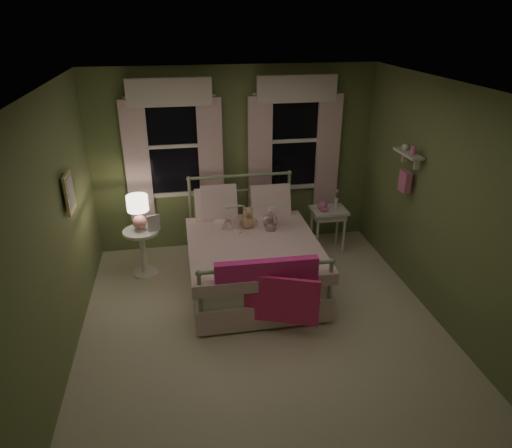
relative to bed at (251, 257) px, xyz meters
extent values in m
plane|color=silver|center=(-0.03, -0.89, -0.38)|extent=(4.20, 4.20, 0.00)
plane|color=white|center=(-0.03, -0.89, 2.22)|extent=(4.20, 4.20, 0.00)
plane|color=olive|center=(-0.03, 1.21, 0.92)|extent=(4.00, 0.00, 4.00)
plane|color=olive|center=(-0.03, -2.99, 0.92)|extent=(4.00, 0.00, 4.00)
plane|color=olive|center=(-2.03, -0.89, 0.92)|extent=(0.00, 4.20, 4.20)
plane|color=olive|center=(1.97, -0.89, 0.92)|extent=(0.00, 4.20, 4.20)
cube|color=white|center=(0.01, -0.02, 0.04)|extent=(1.44, 1.94, 0.26)
cube|color=white|center=(0.01, -0.02, -0.20)|extent=(1.54, 2.02, 0.30)
cube|color=white|center=(0.01, -0.17, 0.22)|extent=(1.58, 1.75, 0.14)
cylinder|color=#9EB793|center=(-0.68, -0.02, -0.08)|extent=(0.04, 1.90, 0.04)
cylinder|color=#9EB793|center=(0.70, -0.02, -0.08)|extent=(0.04, 1.90, 0.04)
cylinder|color=#9EB793|center=(-0.70, 0.95, 0.20)|extent=(0.04, 0.04, 1.15)
cylinder|color=#9EB793|center=(0.72, 0.95, 0.20)|extent=(0.04, 0.04, 1.15)
sphere|color=#9EB793|center=(-0.70, 0.95, 0.77)|extent=(0.07, 0.07, 0.07)
sphere|color=#9EB793|center=(0.72, 0.95, 0.77)|extent=(0.07, 0.07, 0.07)
cylinder|color=#9EB793|center=(0.01, 0.95, 0.77)|extent=(1.42, 0.04, 0.04)
cylinder|color=#9EB793|center=(0.01, 0.95, 0.55)|extent=(1.38, 0.03, 0.03)
cylinder|color=#9EB793|center=(-0.70, -0.99, 0.02)|extent=(0.04, 0.04, 0.80)
cylinder|color=#9EB793|center=(0.72, -0.99, 0.02)|extent=(0.04, 0.04, 0.80)
sphere|color=#9EB793|center=(-0.70, -0.99, 0.42)|extent=(0.07, 0.07, 0.07)
sphere|color=#9EB793|center=(0.72, -0.99, 0.42)|extent=(0.07, 0.07, 0.07)
cylinder|color=#9EB793|center=(0.01, -0.99, 0.42)|extent=(1.42, 0.04, 0.04)
cube|color=white|center=(-0.37, 0.68, 0.42)|extent=(0.55, 0.32, 0.57)
cube|color=white|center=(0.39, 0.68, 0.42)|extent=(0.55, 0.32, 0.57)
cube|color=white|center=(-0.32, 0.68, 0.50)|extent=(0.48, 0.30, 0.51)
cube|color=#EE2E97|center=(0.01, -0.99, 0.34)|extent=(1.10, 0.12, 0.32)
cube|color=#F42F79|center=(0.01, -1.06, 0.07)|extent=(1.05, 0.42, 0.55)
imported|color=#F7D1DD|center=(-0.27, 0.43, 0.56)|extent=(0.32, 0.28, 0.74)
imported|color=#F7D1DD|center=(0.29, 0.43, 0.54)|extent=(0.36, 0.29, 0.69)
imported|color=beige|center=(-0.27, 0.18, 0.59)|extent=(0.21, 0.14, 0.26)
imported|color=beige|center=(0.29, 0.18, 0.54)|extent=(0.21, 0.14, 0.26)
sphere|color=tan|center=(0.01, 0.28, 0.37)|extent=(0.18, 0.18, 0.18)
sphere|color=tan|center=(0.01, 0.26, 0.51)|extent=(0.13, 0.13, 0.13)
sphere|color=tan|center=(-0.04, 0.26, 0.57)|extent=(0.05, 0.05, 0.05)
sphere|color=tan|center=(0.05, 0.26, 0.57)|extent=(0.05, 0.05, 0.05)
sphere|color=tan|center=(-0.07, 0.25, 0.39)|extent=(0.07, 0.07, 0.07)
sphere|color=tan|center=(0.09, 0.25, 0.39)|extent=(0.07, 0.07, 0.07)
sphere|color=#8C6B51|center=(0.01, 0.21, 0.51)|extent=(0.04, 0.04, 0.04)
cylinder|color=white|center=(-1.37, 0.47, 0.25)|extent=(0.46, 0.46, 0.04)
cylinder|color=white|center=(-1.37, 0.47, -0.06)|extent=(0.08, 0.08, 0.60)
cylinder|color=white|center=(-1.37, 0.47, -0.36)|extent=(0.34, 0.34, 0.03)
sphere|color=#E08485|center=(-1.37, 0.47, 0.39)|extent=(0.18, 0.18, 0.18)
cylinder|color=pink|center=(-1.37, 0.47, 0.51)|extent=(0.03, 0.03, 0.11)
cylinder|color=#FFEAC6|center=(-1.37, 0.47, 0.65)|extent=(0.27, 0.27, 0.20)
imported|color=beige|center=(-1.27, 0.39, 0.28)|extent=(0.22, 0.26, 0.02)
cube|color=white|center=(1.26, 0.72, 0.25)|extent=(0.50, 0.40, 0.04)
cube|color=white|center=(1.26, 0.72, 0.18)|extent=(0.44, 0.34, 0.08)
cylinder|color=white|center=(1.06, 0.57, -0.07)|extent=(0.04, 0.04, 0.60)
cylinder|color=white|center=(1.46, 0.57, -0.07)|extent=(0.04, 0.04, 0.60)
cylinder|color=white|center=(1.06, 0.87, -0.07)|extent=(0.04, 0.04, 0.60)
cylinder|color=white|center=(1.46, 0.87, -0.07)|extent=(0.04, 0.04, 0.60)
sphere|color=pink|center=(1.16, 0.72, 0.33)|extent=(0.14, 0.14, 0.14)
cube|color=pink|center=(1.16, 0.63, 0.31)|extent=(0.11, 0.06, 0.04)
cylinder|color=white|center=(1.38, 0.77, 0.34)|extent=(0.05, 0.05, 0.14)
cylinder|color=#4C7F3F|center=(1.38, 0.77, 0.45)|extent=(0.01, 0.01, 0.12)
sphere|color=pink|center=(1.38, 0.77, 0.52)|extent=(0.06, 0.06, 0.06)
cube|color=black|center=(-0.88, 1.20, 1.17)|extent=(0.76, 0.02, 1.35)
cube|color=white|center=(-0.88, 1.18, 1.87)|extent=(0.84, 0.05, 0.06)
cube|color=white|center=(-0.88, 1.18, 0.47)|extent=(0.84, 0.05, 0.06)
cube|color=white|center=(-1.28, 1.18, 1.17)|extent=(0.06, 0.05, 1.40)
cube|color=white|center=(-0.48, 1.18, 1.17)|extent=(0.06, 0.05, 1.40)
cube|color=white|center=(-0.88, 1.18, 1.17)|extent=(0.76, 0.04, 0.05)
cube|color=white|center=(-1.38, 1.13, 0.97)|extent=(0.34, 0.06, 1.70)
cube|color=silver|center=(-0.38, 1.13, 0.97)|extent=(0.34, 0.06, 1.70)
cube|color=white|center=(-0.88, 1.11, 1.90)|extent=(1.10, 0.08, 0.36)
cylinder|color=white|center=(-0.88, 1.15, 1.84)|extent=(1.20, 0.03, 0.03)
cube|color=black|center=(0.82, 1.20, 1.17)|extent=(0.76, 0.02, 1.35)
cube|color=white|center=(0.82, 1.18, 1.87)|extent=(0.84, 0.05, 0.06)
cube|color=white|center=(0.82, 1.18, 0.47)|extent=(0.84, 0.05, 0.06)
cube|color=white|center=(0.42, 1.18, 1.17)|extent=(0.06, 0.05, 1.40)
cube|color=white|center=(1.22, 1.18, 1.17)|extent=(0.06, 0.05, 1.40)
cube|color=white|center=(0.82, 1.18, 1.17)|extent=(0.76, 0.04, 0.05)
cube|color=silver|center=(0.32, 1.13, 0.97)|extent=(0.34, 0.06, 1.70)
cube|color=silver|center=(1.32, 1.13, 0.97)|extent=(0.34, 0.06, 1.70)
cube|color=white|center=(0.82, 1.11, 1.90)|extent=(1.10, 0.08, 0.36)
cylinder|color=white|center=(0.82, 1.15, 1.84)|extent=(1.20, 0.03, 0.03)
cube|color=white|center=(1.86, -0.19, 1.32)|extent=(0.15, 0.50, 0.03)
cube|color=white|center=(1.90, -0.34, 1.24)|extent=(0.06, 0.03, 0.14)
cube|color=white|center=(1.90, -0.04, 1.24)|extent=(0.06, 0.03, 0.14)
cylinder|color=pink|center=(1.86, -0.29, 1.39)|extent=(0.06, 0.06, 0.10)
sphere|color=white|center=(1.86, -0.09, 1.37)|extent=(0.08, 0.08, 0.08)
cube|color=pink|center=(1.87, -0.19, 0.97)|extent=(0.08, 0.18, 0.26)
cube|color=beige|center=(-1.98, -0.29, 1.12)|extent=(0.03, 0.32, 0.42)
cube|color=silver|center=(-1.96, -0.29, 1.12)|extent=(0.01, 0.25, 0.34)
camera|label=1|loc=(-0.82, -5.03, 2.85)|focal=32.00mm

